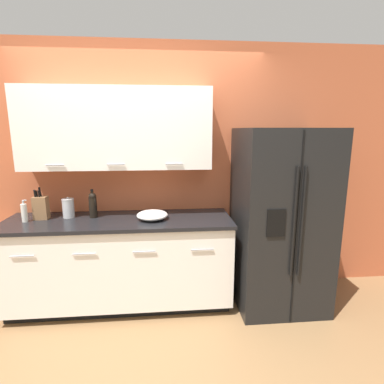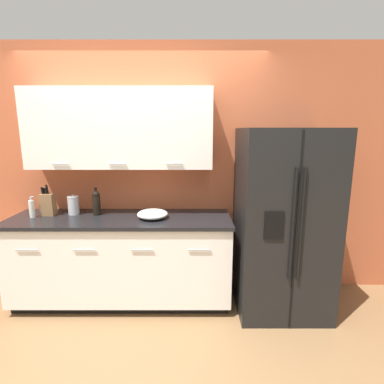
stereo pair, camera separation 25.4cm
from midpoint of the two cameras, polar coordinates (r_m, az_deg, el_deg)
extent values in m
plane|color=olive|center=(2.59, -9.58, -30.51)|extent=(14.00, 14.00, 0.00)
cube|color=#BC5B38|center=(3.21, -6.70, 3.79)|extent=(10.00, 0.05, 2.60)
cube|color=white|center=(3.03, -11.26, 11.71)|extent=(1.79, 0.32, 0.76)
cylinder|color=#99999E|center=(3.03, -21.71, 5.02)|extent=(0.16, 0.01, 0.01)
cylinder|color=#99999E|center=(2.88, -11.66, 5.30)|extent=(0.16, 0.01, 0.01)
cylinder|color=#99999E|center=(2.82, -0.84, 5.41)|extent=(0.16, 0.01, 0.01)
cube|color=black|center=(3.37, -10.46, -18.68)|extent=(2.09, 0.54, 0.09)
cube|color=white|center=(3.14, -10.89, -12.18)|extent=(2.13, 0.62, 0.78)
cube|color=black|center=(2.98, -11.23, -5.11)|extent=(2.16, 0.64, 0.03)
cylinder|color=#99999E|center=(3.02, -26.95, -9.87)|extent=(0.20, 0.01, 0.01)
cylinder|color=#99999E|center=(2.83, -17.48, -10.54)|extent=(0.20, 0.01, 0.01)
cylinder|color=#99999E|center=(2.72, -6.94, -10.96)|extent=(0.20, 0.01, 0.01)
cylinder|color=#99999E|center=(2.71, 4.09, -11.00)|extent=(0.20, 0.01, 0.01)
cube|color=black|center=(3.04, 19.09, -5.37)|extent=(0.84, 0.76, 1.76)
cube|color=black|center=(2.70, 21.74, -7.72)|extent=(0.01, 0.01, 1.72)
cylinder|color=black|center=(2.65, 21.29, -6.06)|extent=(0.02, 0.02, 0.97)
cylinder|color=black|center=(2.67, 22.70, -6.00)|extent=(0.02, 0.02, 0.97)
cube|color=black|center=(2.61, 18.02, -6.11)|extent=(0.16, 0.01, 0.24)
cube|color=olive|center=(3.24, -23.85, -2.23)|extent=(0.13, 0.09, 0.22)
cylinder|color=black|center=(3.24, -24.52, 0.20)|extent=(0.02, 0.03, 0.06)
cylinder|color=black|center=(3.22, -24.73, 0.21)|extent=(0.02, 0.03, 0.07)
cylinder|color=black|center=(3.23, -23.98, 0.48)|extent=(0.02, 0.04, 0.09)
cylinder|color=black|center=(3.20, -24.16, 0.16)|extent=(0.02, 0.03, 0.07)
cylinder|color=black|center=(3.10, -15.57, -2.50)|extent=(0.08, 0.08, 0.20)
sphere|color=black|center=(3.07, -15.69, -0.49)|extent=(0.07, 0.07, 0.07)
cylinder|color=black|center=(3.07, -15.71, -0.13)|extent=(0.02, 0.02, 0.07)
cylinder|color=black|center=(3.06, -15.75, 0.64)|extent=(0.03, 0.03, 0.02)
cylinder|color=silver|center=(3.23, -26.32, -2.95)|extent=(0.05, 0.05, 0.17)
cylinder|color=#B2B2B5|center=(3.21, -26.48, -1.18)|extent=(0.02, 0.02, 0.04)
cylinder|color=#B2B2B5|center=(3.20, -26.26, -0.88)|extent=(0.03, 0.01, 0.01)
cylinder|color=#B7B7BA|center=(3.19, -19.61, -2.53)|extent=(0.11, 0.11, 0.17)
cylinder|color=#B7B7BA|center=(3.17, -19.72, -0.89)|extent=(0.11, 0.11, 0.01)
sphere|color=#B7B7BA|center=(3.17, -19.74, -0.68)|extent=(0.02, 0.02, 0.02)
ellipsoid|color=white|center=(2.90, -5.11, -4.23)|extent=(0.30, 0.30, 0.08)
camera|label=1|loc=(0.13, -87.47, 0.52)|focal=28.00mm
camera|label=2|loc=(0.13, 92.53, -0.52)|focal=28.00mm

